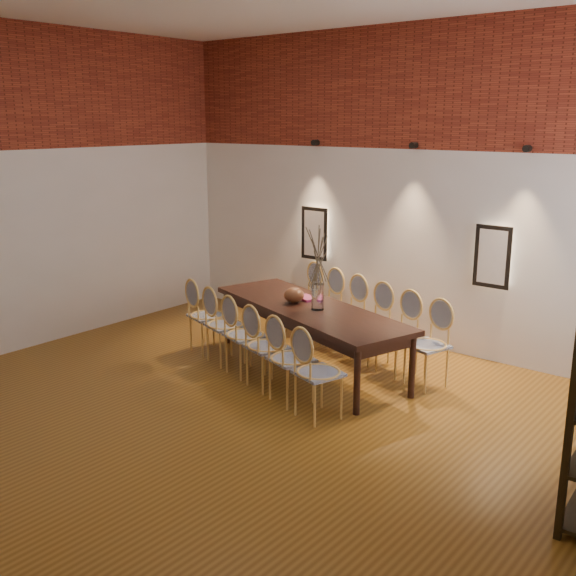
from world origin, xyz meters
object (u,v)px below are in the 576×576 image
Objects in this scene: chair_near_c at (245,335)px; bowl at (294,295)px; chair_far_f at (427,345)px; chair_far_e at (397,334)px; chair_far_b at (324,306)px; chair_near_b at (226,325)px; chair_near_d at (267,346)px; chair_near_e at (291,359)px; chair_far_d at (370,324)px; book at (306,298)px; chair_far_a at (303,299)px; chair_near_f at (318,373)px; dining_table at (309,337)px; chair_far_c at (346,315)px; vase at (318,297)px; chair_near_a at (207,316)px.

chair_near_c is 3.92× the size of bowl.
chair_far_e is at bearing -0.00° from chair_far_f.
chair_near_b is at bearing 90.00° from chair_far_b.
chair_near_d is 0.47m from chair_near_e.
book is at bearing 48.08° from chair_far_d.
chair_near_d is 2.03m from chair_far_a.
chair_near_d is at bearing 180.00° from chair_near_f.
dining_table is 0.78m from chair_near_d.
chair_near_b reaches higher than book.
chair_far_c is 0.93m from vase.
chair_near_e is at bearing -0.00° from chair_near_b.
chair_near_d is 1.00× the size of chair_far_a.
chair_near_c and chair_far_e have the same top height.
chair_far_f is 1.60m from book.
chair_far_a is 1.00× the size of chair_far_f.
book is (0.66, 0.72, 0.30)m from chair_near_b.
chair_far_e is (0.45, -0.14, 0.00)m from chair_far_d.
chair_near_e and chair_near_f have the same top height.
chair_near_b is (-0.89, -0.49, 0.09)m from dining_table.
chair_near_b is 1.00× the size of chair_far_e.
dining_table is 1.39m from chair_far_f.
book is at bearing 138.08° from chair_near_e.
chair_near_b is at bearing -132.49° from book.
chair_far_f is at bearing 11.65° from bowl.
chair_far_f is (0.88, 1.26, 0.00)m from chair_near_e.
bowl is (-0.71, 0.93, 0.37)m from chair_near_e.
chair_near_c is 1.00× the size of chair_near_e.
chair_near_a is 2.77m from chair_far_f.
chair_far_e and chair_far_f have the same top height.
book is at bearing 146.99° from chair_far_a.
chair_far_f is at bearing 18.49° from vase.
chair_far_c is (0.43, 1.40, 0.00)m from chair_near_c.
chair_near_f is 1.00× the size of chair_far_c.
chair_near_b is at bearing -140.84° from bowl.
chair_near_e is 1.00× the size of chair_far_a.
vase is at bearing 62.17° from chair_near_c.
vase is (0.14, 0.72, 0.43)m from chair_near_d.
chair_near_c is at bearing 107.77° from chair_far_b.
chair_near_c is 0.93m from vase.
chair_far_c is at bearing 90.00° from chair_near_c.
chair_near_b and chair_far_a have the same top height.
chair_far_e is at bearing -180.00° from chair_far_b.
chair_far_c is (0.88, 1.26, 0.00)m from chair_near_b.
chair_near_c is at bearing -180.00° from chair_near_d.
chair_near_d is at bearing -76.84° from book.
chair_near_c is 1.00× the size of chair_far_e.
vase is (0.59, 0.59, 0.43)m from chair_near_c.
chair_near_d reaches higher than dining_table.
vase is (0.60, -0.95, 0.43)m from chair_far_b.
chair_far_e is 0.47m from chair_far_f.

